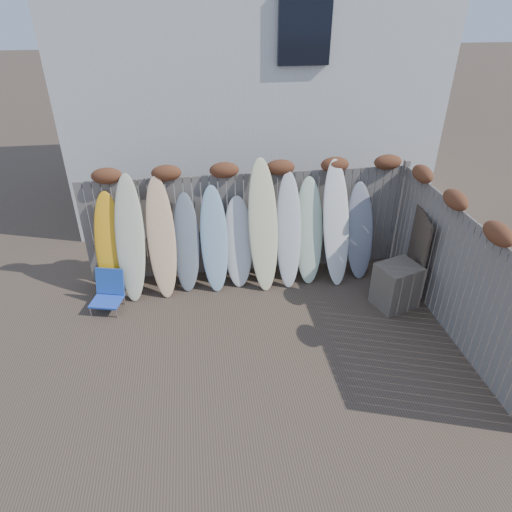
{
  "coord_description": "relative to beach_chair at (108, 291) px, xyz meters",
  "views": [
    {
      "loc": [
        -0.91,
        -5.26,
        4.9
      ],
      "look_at": [
        0.0,
        1.2,
        1.0
      ],
      "focal_mm": 32.0,
      "sensor_mm": 36.0,
      "label": 1
    }
  ],
  "objects": [
    {
      "name": "surfboard_2",
      "position": [
        0.97,
        0.42,
        0.74
      ],
      "size": [
        0.52,
        0.76,
        2.1
      ],
      "primitive_type": "ellipsoid",
      "rotation": [
        -0.31,
        0.0,
        0.05
      ],
      "color": "tan",
      "rests_on": "ground"
    },
    {
      "name": "surfboard_0",
      "position": [
        0.06,
        0.47,
        0.63
      ],
      "size": [
        0.53,
        0.69,
        1.87
      ],
      "primitive_type": "ellipsoid",
      "rotation": [
        -0.31,
        0.0,
        -0.04
      ],
      "color": "#FFAB17",
      "rests_on": "ground"
    },
    {
      "name": "surfboard_5",
      "position": [
        2.33,
        0.51,
        0.51
      ],
      "size": [
        0.56,
        0.63,
        1.65
      ],
      "primitive_type": "ellipsoid",
      "rotation": [
        -0.31,
        0.0,
        -0.06
      ],
      "color": "silver",
      "rests_on": "ground"
    },
    {
      "name": "surfboard_9",
      "position": [
        4.14,
        0.41,
        0.81
      ],
      "size": [
        0.55,
        0.82,
        2.25
      ],
      "primitive_type": "ellipsoid",
      "rotation": [
        -0.31,
        0.0,
        0.06
      ],
      "color": "white",
      "rests_on": "ground"
    },
    {
      "name": "ground",
      "position": [
        2.55,
        -1.52,
        -0.31
      ],
      "size": [
        80.0,
        80.0,
        0.0
      ],
      "primitive_type": "plane",
      "color": "#493A2D"
    },
    {
      "name": "wooden_crate",
      "position": [
        4.97,
        -0.65,
        0.09
      ],
      "size": [
        0.82,
        0.75,
        0.79
      ],
      "primitive_type": "cube",
      "rotation": [
        0.0,
        0.0,
        0.32
      ],
      "color": "#706154",
      "rests_on": "ground"
    },
    {
      "name": "beach_chair",
      "position": [
        0.0,
        0.0,
        0.0
      ],
      "size": [
        0.62,
        0.64,
        0.67
      ],
      "color": "blue",
      "rests_on": "ground"
    },
    {
      "name": "back_fence",
      "position": [
        2.61,
        0.88,
        0.87
      ],
      "size": [
        6.05,
        0.28,
        2.24
      ],
      "color": "slate",
      "rests_on": "ground"
    },
    {
      "name": "right_fence",
      "position": [
        5.54,
        -1.27,
        0.83
      ],
      "size": [
        0.28,
        4.4,
        2.24
      ],
      "color": "slate",
      "rests_on": "ground"
    },
    {
      "name": "house",
      "position": [
        3.05,
        4.98,
        2.89
      ],
      "size": [
        8.5,
        5.5,
        6.33
      ],
      "color": "silver",
      "rests_on": "ground"
    },
    {
      "name": "surfboard_7",
      "position": [
        3.25,
        0.43,
        0.73
      ],
      "size": [
        0.52,
        0.77,
        2.07
      ],
      "primitive_type": "ellipsoid",
      "rotation": [
        -0.31,
        0.0,
        -0.08
      ],
      "color": "silver",
      "rests_on": "ground"
    },
    {
      "name": "lattice_panel",
      "position": [
        5.47,
        -0.22,
        0.46
      ],
      "size": [
        0.25,
        1.01,
        1.53
      ],
      "primitive_type": "cube",
      "rotation": [
        0.0,
        0.0,
        -0.2
      ],
      "color": "#34251F",
      "rests_on": "ground"
    },
    {
      "name": "surfboard_4",
      "position": [
        1.9,
        0.45,
        0.63
      ],
      "size": [
        0.49,
        0.67,
        1.88
      ],
      "primitive_type": "ellipsoid",
      "rotation": [
        -0.31,
        0.0,
        -0.0
      ],
      "color": "#8BAEC7",
      "rests_on": "ground"
    },
    {
      "name": "surfboard_10",
      "position": [
        4.64,
        0.49,
        0.58
      ],
      "size": [
        0.53,
        0.65,
        1.79
      ],
      "primitive_type": "ellipsoid",
      "rotation": [
        -0.31,
        0.0,
        0.01
      ],
      "color": "gray",
      "rests_on": "ground"
    },
    {
      "name": "surfboard_3",
      "position": [
        1.39,
        0.51,
        0.57
      ],
      "size": [
        0.54,
        0.67,
        1.76
      ],
      "primitive_type": "ellipsoid",
      "rotation": [
        -0.31,
        0.0,
        -0.1
      ],
      "color": "slate",
      "rests_on": "ground"
    },
    {
      "name": "surfboard_8",
      "position": [
        3.65,
        0.49,
        0.66
      ],
      "size": [
        0.57,
        0.72,
        1.94
      ],
      "primitive_type": "ellipsoid",
      "rotation": [
        -0.31,
        0.0,
        -0.07
      ],
      "color": "beige",
      "rests_on": "ground"
    },
    {
      "name": "surfboard_6",
      "position": [
        2.78,
        0.43,
        0.85
      ],
      "size": [
        0.54,
        0.83,
        2.33
      ],
      "primitive_type": "ellipsoid",
      "rotation": [
        -0.31,
        0.0,
        0.02
      ],
      "color": "beige",
      "rests_on": "ground"
    },
    {
      "name": "surfboard_1",
      "position": [
        0.44,
        0.4,
        0.78
      ],
      "size": [
        0.57,
        0.81,
        2.18
      ],
      "primitive_type": "ellipsoid",
      "rotation": [
        -0.31,
        0.0,
        -0.09
      ],
      "color": "beige",
      "rests_on": "ground"
    }
  ]
}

